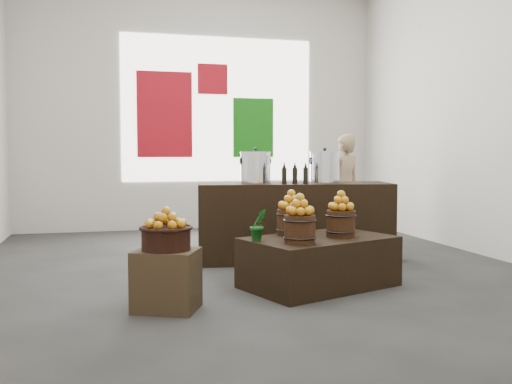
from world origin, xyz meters
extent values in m
plane|color=#373734|center=(0.00, 0.00, 0.00)|extent=(7.00, 7.00, 0.00)
cube|color=beige|center=(0.00, 3.50, 2.00)|extent=(6.00, 0.04, 4.00)
cube|color=white|center=(0.30, 3.48, 2.00)|extent=(3.20, 0.02, 2.40)
cube|color=#A00C18|center=(-0.60, 3.47, 1.90)|extent=(0.90, 0.04, 1.40)
cube|color=#13650F|center=(0.90, 3.47, 1.70)|extent=(0.70, 0.04, 1.00)
cube|color=#A00C18|center=(0.20, 3.47, 2.50)|extent=(0.50, 0.04, 0.50)
cube|color=#493522|center=(-1.06, -1.42, 0.25)|extent=(0.61, 0.57, 0.49)
cylinder|color=black|center=(-1.06, -1.42, 0.58)|extent=(0.39, 0.39, 0.18)
cube|color=black|center=(0.43, -0.97, 0.24)|extent=(1.58, 1.27, 0.48)
cylinder|color=#3E2211|center=(0.13, -1.29, 0.60)|extent=(0.27, 0.27, 0.25)
cylinder|color=#3E2211|center=(0.63, -1.01, 0.60)|extent=(0.27, 0.27, 0.25)
cylinder|color=#3E2211|center=(0.21, -0.78, 0.60)|extent=(0.27, 0.27, 0.25)
imported|color=#125A18|center=(0.80, -0.64, 0.61)|extent=(0.25, 0.22, 0.27)
imported|color=#125A18|center=(-0.19, -1.03, 0.62)|extent=(0.18, 0.16, 0.29)
cube|color=black|center=(0.61, 0.35, 0.46)|extent=(2.34, 1.07, 0.92)
cylinder|color=silver|center=(0.16, 0.43, 1.09)|extent=(0.35, 0.35, 0.35)
cylinder|color=silver|center=(0.97, 0.29, 1.09)|extent=(0.35, 0.35, 0.35)
imported|color=#907958|center=(1.84, 1.74, 0.77)|extent=(0.66, 0.54, 1.55)
camera|label=1|loc=(-1.49, -6.01, 1.28)|focal=40.00mm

